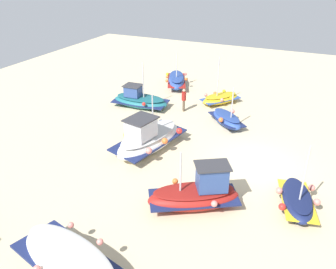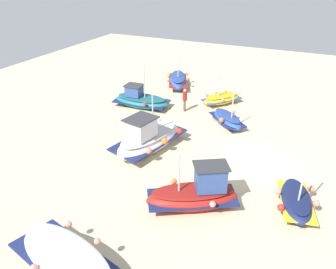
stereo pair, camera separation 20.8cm
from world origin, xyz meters
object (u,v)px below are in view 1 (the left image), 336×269
Objects in this scene: fishing_boat_0 at (140,100)px; fishing_boat_8 at (176,80)px; fishing_boat_1 at (227,119)px; person_walking at (184,98)px; fishing_boat_6 at (71,262)px; fishing_boat_7 at (220,99)px; fishing_boat_2 at (297,200)px; fishing_boat_3 at (148,138)px; fishing_boat_4 at (197,194)px.

fishing_boat_0 is 5.45m from fishing_boat_8.
fishing_boat_8 reaches higher than fishing_boat_1.
fishing_boat_6 is at bearing -115.44° from person_walking.
fishing_boat_7 is at bearing 104.79° from fishing_boat_6.
fishing_boat_7 is at bearing 16.79° from fishing_boat_2.
fishing_boat_2 is 17.34m from fishing_boat_8.
fishing_boat_0 is at bearing 124.51° from fishing_boat_6.
fishing_boat_0 is 0.80× the size of fishing_boat_3.
fishing_boat_3 is (5.55, 3.60, 0.20)m from fishing_boat_0.
fishing_boat_0 is 1.28× the size of fishing_boat_2.
fishing_boat_3 is at bearing 60.74° from fishing_boat_2.
fishing_boat_2 reaches higher than person_walking.
fishing_boat_7 is (-3.11, 5.33, -0.13)m from fishing_boat_0.
fishing_boat_3 is at bearing 107.67° from fishing_boat_4.
fishing_boat_2 is at bearing -7.54° from fishing_boat_4.
person_walking reaches higher than fishing_boat_6.
fishing_boat_0 is at bearing 40.24° from fishing_boat_1.
fishing_boat_4 is at bearing 127.60° from fishing_boat_0.
fishing_boat_2 is 2.02× the size of person_walking.
fishing_boat_2 is at bearing 145.03° from fishing_boat_0.
fishing_boat_8 is at bearing -99.99° from fishing_boat_0.
fishing_boat_1 reaches higher than person_walking.
fishing_boat_6 is (9.35, 1.79, -0.07)m from fishing_boat_3.
fishing_boat_6 is (7.26, -6.74, 0.24)m from fishing_boat_2.
fishing_boat_7 is (-12.53, -2.68, -0.30)m from fishing_boat_4.
fishing_boat_0 is 1.00× the size of fishing_boat_4.
person_walking is (-10.01, -4.69, 0.27)m from fishing_boat_4.
fishing_boat_2 is 9.91m from fishing_boat_6.
fishing_boat_7 is at bearing -152.57° from fishing_boat_0.
fishing_boat_7 is (-3.59, -1.51, -0.03)m from fishing_boat_1.
fishing_boat_3 is 1.25× the size of fishing_boat_4.
fishing_boat_3 is at bearing 115.46° from fishing_boat_6.
fishing_boat_0 is 3.40m from person_walking.
fishing_boat_2 is 12.70m from fishing_boat_7.
fishing_boat_3 reaches higher than fishing_boat_8.
fishing_boat_4 is (9.42, 8.01, 0.17)m from fishing_boat_0.
fishing_boat_6 is 15.62m from person_walking.
fishing_boat_8 is at bearing 25.75° from fishing_boat_2.
fishing_boat_0 is at bearing 99.32° from fishing_boat_4.
fishing_boat_0 is 1.01× the size of fishing_boat_8.
fishing_boat_4 is 0.84× the size of fishing_boat_6.
fishing_boat_8 is 5.51m from person_walking.
fishing_boat_2 is at bearing 61.77° from fishing_boat_6.
fishing_boat_8 is (-13.03, -11.44, 0.12)m from fishing_boat_2.
fishing_boat_2 is 0.78× the size of fishing_boat_4.
fishing_boat_4 is at bearing 78.98° from fishing_boat_6.
fishing_boat_0 is at bearing 157.04° from person_walking.
fishing_boat_6 is (5.47, -2.63, -0.04)m from fishing_boat_4.
fishing_boat_4 is (8.94, 1.17, 0.26)m from fishing_boat_1.
fishing_boat_4 is 6.07m from fishing_boat_6.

